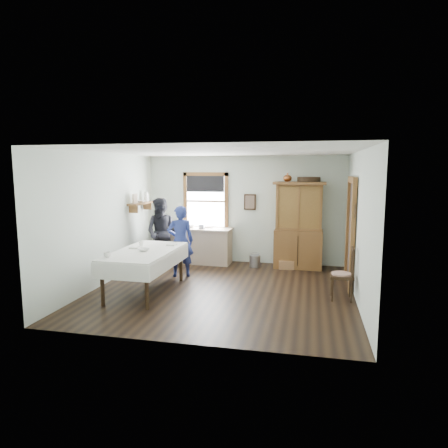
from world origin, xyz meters
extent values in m
cube|color=black|center=(0.00, 0.00, 0.01)|extent=(5.00, 5.00, 0.01)
cube|color=silver|center=(0.00, 0.00, 2.70)|extent=(5.00, 5.00, 0.01)
cube|color=silver|center=(0.00, 2.50, 1.35)|extent=(5.00, 0.01, 2.70)
cube|color=silver|center=(0.00, -2.50, 1.35)|extent=(5.00, 0.01, 2.70)
cube|color=silver|center=(-2.50, 0.00, 1.35)|extent=(0.01, 5.00, 2.70)
cube|color=silver|center=(2.50, 0.00, 1.35)|extent=(0.01, 5.00, 2.70)
cube|color=white|center=(-1.00, 2.48, 1.55)|extent=(1.00, 0.02, 1.30)
cube|color=brown|center=(-1.00, 2.46, 2.25)|extent=(1.18, 0.06, 0.09)
cube|color=brown|center=(-1.00, 2.46, 0.85)|extent=(1.18, 0.06, 0.09)
cube|color=brown|center=(-1.54, 2.46, 1.55)|extent=(0.09, 0.06, 1.48)
cube|color=brown|center=(-0.46, 2.46, 1.55)|extent=(0.09, 0.06, 1.48)
cube|color=black|center=(-1.00, 2.44, 2.00)|extent=(0.98, 0.03, 0.41)
cube|color=#3F342D|center=(2.47, 0.85, 1.05)|extent=(0.03, 0.90, 2.10)
cube|color=brown|center=(2.44, 0.34, 1.05)|extent=(0.08, 0.12, 2.10)
cube|color=brown|center=(2.44, 1.36, 1.05)|extent=(0.08, 0.12, 2.10)
cube|color=brown|center=(2.44, 0.85, 2.16)|extent=(0.08, 1.14, 0.12)
cube|color=brown|center=(-2.37, 1.50, 1.55)|extent=(0.24, 1.00, 0.04)
cube|color=brown|center=(-2.37, 1.10, 1.45)|extent=(0.22, 0.03, 0.18)
cube|color=brown|center=(-2.37, 1.90, 1.45)|extent=(0.22, 0.03, 0.18)
cube|color=tan|center=(-2.37, 1.20, 1.68)|extent=(0.03, 0.22, 0.24)
cylinder|color=white|center=(-2.37, 1.85, 1.68)|extent=(0.12, 0.12, 0.22)
cube|color=black|center=(0.15, 2.46, 1.55)|extent=(0.30, 0.04, 0.40)
torus|color=black|center=(2.45, 0.30, 1.72)|extent=(0.01, 0.27, 0.27)
cube|color=tan|center=(-1.05, 2.15, 0.45)|extent=(1.59, 0.65, 0.90)
cube|color=brown|center=(1.38, 2.17, 1.04)|extent=(1.23, 0.60, 2.07)
cube|color=white|center=(-1.43, -0.44, 0.41)|extent=(1.11, 2.08, 0.83)
cube|color=black|center=(2.24, -0.08, 0.49)|extent=(0.46, 0.46, 0.97)
cube|color=gray|center=(0.35, 2.01, 0.14)|extent=(0.29, 0.29, 0.29)
cube|color=#B57F52|center=(1.11, 2.00, 0.10)|extent=(0.39, 0.29, 0.21)
imported|color=navy|center=(-1.14, 0.82, 0.73)|extent=(0.63, 0.52, 1.47)
imported|color=black|center=(-1.84, 1.54, 0.78)|extent=(0.77, 0.60, 1.56)
imported|color=white|center=(-1.83, -1.16, 0.87)|extent=(0.16, 0.16, 0.10)
imported|color=white|center=(-1.69, -0.04, 0.88)|extent=(0.13, 0.13, 0.10)
imported|color=white|center=(-1.43, -0.51, 0.85)|extent=(0.28, 0.28, 0.06)
imported|color=brown|center=(-0.94, 2.28, 0.91)|extent=(0.18, 0.23, 0.02)
imported|color=white|center=(-1.32, 2.20, 0.93)|extent=(0.24, 0.24, 0.06)
imported|color=white|center=(-2.37, 1.55, 1.60)|extent=(0.22, 0.22, 0.05)
camera|label=1|loc=(1.66, -7.44, 2.37)|focal=32.00mm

